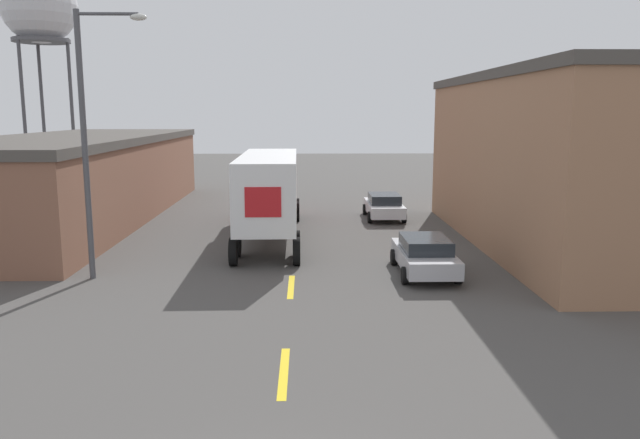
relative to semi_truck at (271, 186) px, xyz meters
name	(u,v)px	position (x,y,z in m)	size (l,w,h in m)	color
road_centerline	(284,372)	(1.13, -15.42, -2.35)	(0.20, 16.63, 0.01)	yellow
warehouse_left	(76,178)	(-10.76, 5.16, -0.11)	(8.32, 25.75, 4.48)	brown
warehouse_right	(634,160)	(15.68, -2.09, 1.34)	(13.66, 18.68, 7.39)	#9E7051
semi_truck	(271,186)	(0.00, 0.00, 0.00)	(2.82, 12.77, 3.90)	#B21919
parked_car_right_mid	(425,254)	(5.85, -6.96, -1.64)	(2.01, 4.34, 1.36)	#B2B2B7
parked_car_right_far	(384,206)	(5.85, 4.79, -1.64)	(2.01, 4.34, 1.36)	silver
water_tower	(39,7)	(-19.95, 24.53, 11.71)	(6.04, 6.04, 17.26)	#47474C
street_lamp	(91,129)	(-5.57, -7.27, 2.80)	(2.39, 0.32, 9.02)	#4C4C51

